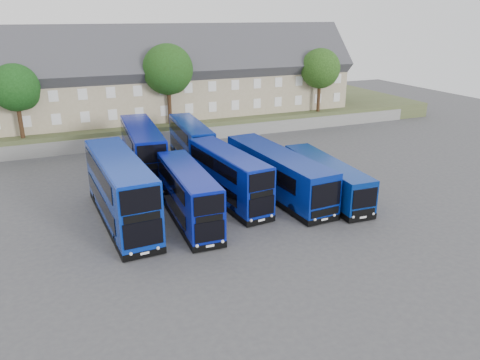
% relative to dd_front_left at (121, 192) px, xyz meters
% --- Properties ---
extents(ground, '(120.00, 120.00, 0.00)m').
position_rel_dd_front_left_xyz_m(ground, '(7.31, -4.14, -2.38)').
color(ground, '#414146').
rests_on(ground, ground).
extents(retaining_wall, '(70.00, 0.40, 1.50)m').
position_rel_dd_front_left_xyz_m(retaining_wall, '(7.31, 19.86, -1.63)').
color(retaining_wall, slate).
rests_on(retaining_wall, ground).
extents(earth_bank, '(80.00, 20.00, 2.00)m').
position_rel_dd_front_left_xyz_m(earth_bank, '(7.31, 29.86, -1.38)').
color(earth_bank, '#46532F').
rests_on(earth_bank, ground).
extents(terrace_row, '(54.00, 10.40, 11.20)m').
position_rel_dd_front_left_xyz_m(terrace_row, '(7.32, 25.86, 4.22)').
color(terrace_row, tan).
rests_on(terrace_row, earth_bank).
extents(dd_front_left, '(3.37, 12.27, 4.83)m').
position_rel_dd_front_left_xyz_m(dd_front_left, '(0.00, 0.00, 0.00)').
color(dd_front_left, '#08299E').
rests_on(dd_front_left, ground).
extents(dd_front_mid, '(2.61, 10.09, 3.98)m').
position_rel_dd_front_left_xyz_m(dd_front_mid, '(4.47, -1.73, -0.42)').
color(dd_front_mid, '#071691').
rests_on(dd_front_mid, ground).
extents(dd_front_right, '(3.36, 10.57, 4.13)m').
position_rel_dd_front_left_xyz_m(dd_front_right, '(8.53, 0.72, -0.35)').
color(dd_front_right, '#081B93').
rests_on(dd_front_right, ground).
extents(dd_rear_left, '(3.45, 11.82, 4.64)m').
position_rel_dd_front_left_xyz_m(dd_rear_left, '(3.61, 9.67, -0.10)').
color(dd_rear_left, '#071590').
rests_on(dd_rear_left, ground).
extents(dd_rear_right, '(2.94, 10.30, 4.05)m').
position_rel_dd_front_left_xyz_m(dd_rear_right, '(8.94, 11.95, -0.39)').
color(dd_rear_right, '#072591').
rests_on(dd_rear_right, ground).
extents(coach_east_a, '(3.67, 13.51, 3.65)m').
position_rel_dd_front_left_xyz_m(coach_east_a, '(12.82, 0.57, -0.58)').
color(coach_east_a, navy).
rests_on(coach_east_a, ground).
extents(coach_east_b, '(2.91, 11.20, 3.03)m').
position_rel_dd_front_left_xyz_m(coach_east_b, '(16.32, -1.34, -0.89)').
color(coach_east_b, navy).
rests_on(coach_east_b, ground).
extents(tree_west, '(4.80, 4.80, 7.65)m').
position_rel_dd_front_left_xyz_m(tree_west, '(-6.54, 20.96, 4.67)').
color(tree_west, '#382314').
rests_on(tree_west, earth_bank).
extents(tree_mid, '(5.76, 5.76, 9.18)m').
position_rel_dd_front_left_xyz_m(tree_mid, '(9.46, 21.46, 5.69)').
color(tree_mid, '#382314').
rests_on(tree_mid, earth_bank).
extents(tree_east, '(5.12, 5.12, 8.16)m').
position_rel_dd_front_left_xyz_m(tree_east, '(29.46, 20.96, 5.01)').
color(tree_east, '#382314').
rests_on(tree_east, earth_bank).
extents(tree_far, '(5.44, 5.44, 8.67)m').
position_rel_dd_front_left_xyz_m(tree_far, '(35.46, 27.96, 5.35)').
color(tree_far, '#382314').
rests_on(tree_far, earth_bank).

